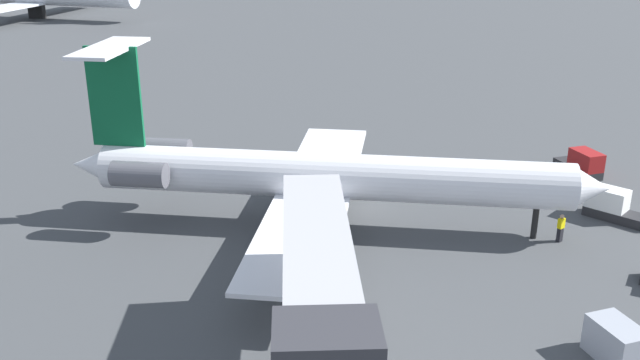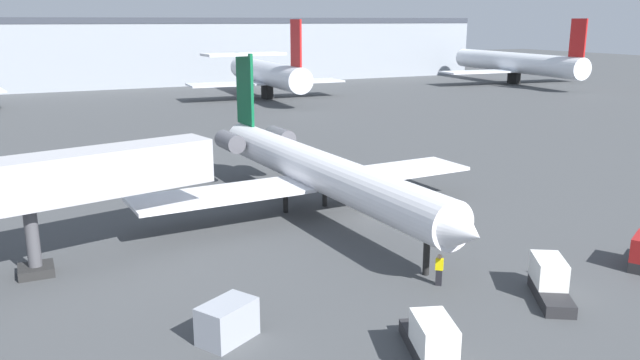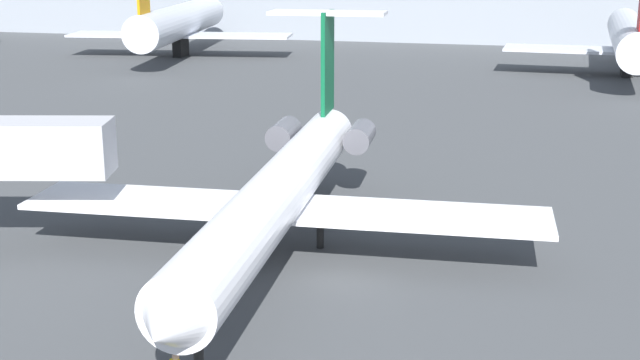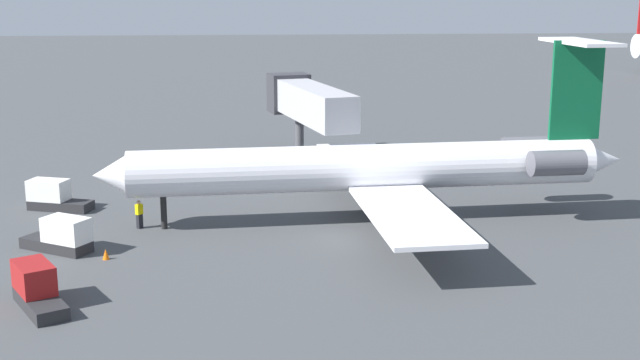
# 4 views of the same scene
# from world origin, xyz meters

# --- Properties ---
(ground_plane) EXTENTS (400.00, 400.00, 0.10)m
(ground_plane) POSITION_xyz_m (0.00, 0.00, -0.05)
(ground_plane) COLOR #424447
(regional_jet) EXTENTS (25.41, 32.06, 10.65)m
(regional_jet) POSITION_xyz_m (-3.49, 1.84, 3.37)
(regional_jet) COLOR white
(regional_jet) RESTS_ON ground_plane
(jet_bridge) EXTENTS (14.83, 6.21, 6.69)m
(jet_bridge) POSITION_xyz_m (-19.68, -1.52, 4.98)
(jet_bridge) COLOR #ADADB2
(jet_bridge) RESTS_ON ground_plane
(ground_crew_marshaller) EXTENTS (0.47, 0.46, 1.69)m
(ground_crew_marshaller) POSITION_xyz_m (-2.94, -12.48, 0.86)
(ground_crew_marshaller) COLOR black
(ground_crew_marshaller) RESTS_ON ground_plane
(baggage_tug_lead) EXTENTS (3.29, 4.14, 1.90)m
(baggage_tug_lead) POSITION_xyz_m (1.11, -16.02, 0.84)
(baggage_tug_lead) COLOR #262628
(baggage_tug_lead) RESTS_ON ground_plane
(baggage_tug_spare) EXTENTS (2.61, 4.24, 1.90)m
(baggage_tug_spare) POSITION_xyz_m (-7.63, -18.40, 0.84)
(baggage_tug_spare) COLOR #262628
(baggage_tug_spare) RESTS_ON ground_plane
(cargo_container_uld) EXTENTS (2.90, 2.56, 1.70)m
(cargo_container_uld) POSITION_xyz_m (-14.52, -13.33, 0.85)
(cargo_container_uld) COLOR #999EA8
(cargo_container_uld) RESTS_ON ground_plane
(traffic_cone_near) EXTENTS (0.36, 0.36, 0.55)m
(traffic_cone_near) POSITION_xyz_m (2.65, -13.51, 0.28)
(traffic_cone_near) COLOR orange
(traffic_cone_near) RESTS_ON ground_plane
(terminal_building) EXTENTS (163.42, 21.13, 13.83)m
(terminal_building) POSITION_xyz_m (0.00, 103.97, 6.93)
(terminal_building) COLOR #8C939E
(terminal_building) RESTS_ON ground_plane
(parked_airliner_centre) EXTENTS (27.43, 32.53, 13.45)m
(parked_airliner_centre) POSITION_xyz_m (17.75, 66.09, 4.33)
(parked_airliner_centre) COLOR silver
(parked_airliner_centre) RESTS_ON ground_plane
(parked_airliner_east_mid) EXTENTS (34.10, 40.32, 13.62)m
(parked_airliner_east_mid) POSITION_xyz_m (75.25, 68.34, 4.40)
(parked_airliner_east_mid) COLOR silver
(parked_airliner_east_mid) RESTS_ON ground_plane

